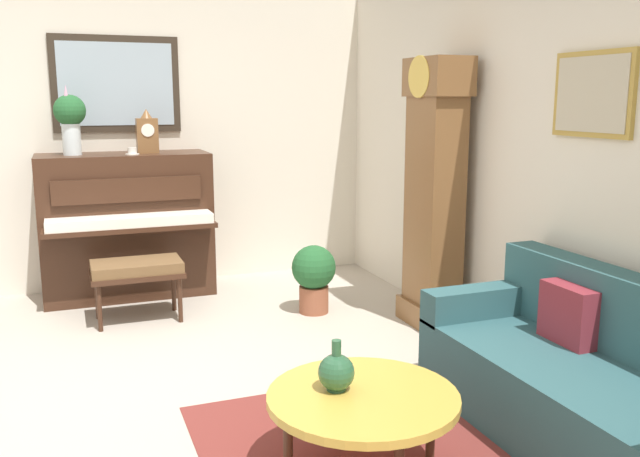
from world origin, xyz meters
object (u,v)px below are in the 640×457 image
piano (127,225)px  piano_bench (137,270)px  potted_plant (314,274)px  green_jug (336,372)px  grandfather_clock (434,201)px  mantel_clock (147,133)px  flower_vase (70,117)px  teacup (132,152)px  coffee_table (363,400)px  couch (592,384)px

piano → piano_bench: size_ratio=2.06×
potted_plant → green_jug: bearing=-17.9°
grandfather_clock → mantel_clock: size_ratio=5.34×
flower_vase → teacup: bearing=75.9°
piano → teacup: teacup is taller
potted_plant → grandfather_clock: bearing=51.8°
mantel_clock → flower_vase: 0.63m
coffee_table → teacup: teacup is taller
piano → green_jug: piano is taller
mantel_clock → green_jug: (3.35, 0.41, -0.93)m
piano → coffee_table: bearing=11.7°
grandfather_clock → potted_plant: bearing=-128.2°
couch → teacup: (-3.43, -1.86, 0.97)m
couch → teacup: 4.02m
coffee_table → mantel_clock: mantel_clock is taller
piano_bench → flower_vase: flower_vase is taller
grandfather_clock → teacup: (-1.53, -2.04, 0.32)m
grandfather_clock → couch: 2.01m
grandfather_clock → potted_plant: grandfather_clock is taller
piano → potted_plant: bearing=51.8°
grandfather_clock → teacup: size_ratio=17.50×
mantel_clock → piano: bearing=-90.8°
piano_bench → potted_plant: size_ratio=1.25×
grandfather_clock → potted_plant: 1.15m
piano → couch: (3.55, 1.93, -0.32)m
grandfather_clock → coffee_table: grandfather_clock is taller
green_jug → coffee_table: bearing=50.6°
teacup → potted_plant: size_ratio=0.21×
grandfather_clock → coffee_table: (1.78, -1.39, -0.58)m
flower_vase → teacup: (0.12, 0.47, -0.29)m
coffee_table → green_jug: size_ratio=3.67×
piano → grandfather_clock: (1.66, 2.10, 0.33)m
green_jug → potted_plant: green_jug is taller
coffee_table → potted_plant: potted_plant is taller
grandfather_clock → teacup: grandfather_clock is taller
couch → teacup: teacup is taller
grandfather_clock → couch: bearing=-5.4°
green_jug → couch: bearing=81.3°
mantel_clock → green_jug: size_ratio=1.58×
piano → flower_vase: 1.02m
piano_bench → grandfather_clock: bearing=67.1°
piano → piano_bench: (0.76, -0.01, -0.23)m
mantel_clock → coffee_table: bearing=8.4°
piano → teacup: bearing=28.4°
piano → grandfather_clock: size_ratio=0.71×
grandfather_clock → coffee_table: size_ratio=2.31×
flower_vase → piano: bearing=90.3°
piano → potted_plant: size_ratio=2.57×
piano_bench → teacup: teacup is taller
piano → teacup: (0.12, 0.07, 0.65)m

